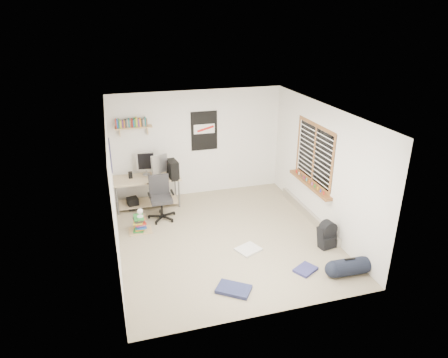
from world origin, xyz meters
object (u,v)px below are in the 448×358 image
object	(u,v)px
office_chair	(161,198)
duffel_bag	(349,267)
desk	(147,191)
book_stack	(140,224)
backpack	(327,237)

from	to	relation	value
office_chair	duffel_bag	bearing A→B (deg)	-48.15
desk	book_stack	world-z (taller)	desk
desk	book_stack	distance (m)	1.16
office_chair	backpack	bearing A→B (deg)	-36.81
office_chair	book_stack	bearing A→B (deg)	-142.56
desk	book_stack	size ratio (longest dim) A/B	3.03
backpack	book_stack	distance (m)	3.67
office_chair	desk	bearing A→B (deg)	105.94
backpack	book_stack	size ratio (longest dim) A/B	0.88
desk	office_chair	size ratio (longest dim) A/B	1.56
backpack	duffel_bag	xyz separation A→B (m)	(-0.09, -0.89, -0.06)
desk	duffel_bag	bearing A→B (deg)	-42.07
desk	backpack	bearing A→B (deg)	-33.05
desk	book_stack	bearing A→B (deg)	-96.12
duffel_bag	desk	bearing A→B (deg)	132.06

